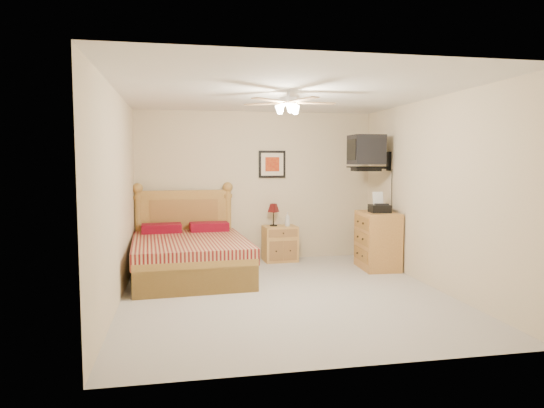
# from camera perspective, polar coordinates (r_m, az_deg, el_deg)

# --- Properties ---
(floor) EXTENTS (4.50, 4.50, 0.00)m
(floor) POSITION_cam_1_polar(r_m,az_deg,el_deg) (6.22, 1.48, -10.50)
(floor) COLOR #AAA399
(floor) RESTS_ON ground
(ceiling) EXTENTS (4.00, 4.50, 0.04)m
(ceiling) POSITION_cam_1_polar(r_m,az_deg,el_deg) (6.06, 1.54, 12.94)
(ceiling) COLOR white
(ceiling) RESTS_ON ground
(wall_back) EXTENTS (4.00, 0.04, 2.50)m
(wall_back) POSITION_cam_1_polar(r_m,az_deg,el_deg) (8.22, -1.87, 2.11)
(wall_back) COLOR beige
(wall_back) RESTS_ON ground
(wall_front) EXTENTS (4.00, 0.04, 2.50)m
(wall_front) POSITION_cam_1_polar(r_m,az_deg,el_deg) (3.85, 8.72, -1.22)
(wall_front) COLOR beige
(wall_front) RESTS_ON ground
(wall_left) EXTENTS (0.04, 4.50, 2.50)m
(wall_left) POSITION_cam_1_polar(r_m,az_deg,el_deg) (5.91, -17.78, 0.75)
(wall_left) COLOR beige
(wall_left) RESTS_ON ground
(wall_right) EXTENTS (0.04, 4.50, 2.50)m
(wall_right) POSITION_cam_1_polar(r_m,az_deg,el_deg) (6.73, 18.38, 1.22)
(wall_right) COLOR beige
(wall_right) RESTS_ON ground
(bed) EXTENTS (1.69, 2.15, 1.33)m
(bed) POSITION_cam_1_polar(r_m,az_deg,el_deg) (7.05, -9.67, -3.21)
(bed) COLOR #A57331
(bed) RESTS_ON ground
(nightstand) EXTENTS (0.56, 0.44, 0.59)m
(nightstand) POSITION_cam_1_polar(r_m,az_deg,el_deg) (8.15, 0.94, -4.67)
(nightstand) COLOR tan
(nightstand) RESTS_ON ground
(table_lamp) EXTENTS (0.21, 0.21, 0.37)m
(table_lamp) POSITION_cam_1_polar(r_m,az_deg,el_deg) (8.11, 0.18, -1.27)
(table_lamp) COLOR #571111
(table_lamp) RESTS_ON nightstand
(lotion_bottle) EXTENTS (0.11, 0.11, 0.23)m
(lotion_bottle) POSITION_cam_1_polar(r_m,az_deg,el_deg) (8.07, 1.83, -1.80)
(lotion_bottle) COLOR silver
(lotion_bottle) RESTS_ON nightstand
(framed_picture) EXTENTS (0.46, 0.04, 0.46)m
(framed_picture) POSITION_cam_1_polar(r_m,az_deg,el_deg) (8.24, 0.01, 4.70)
(framed_picture) COLOR black
(framed_picture) RESTS_ON wall_back
(dresser) EXTENTS (0.56, 0.78, 0.89)m
(dresser) POSITION_cam_1_polar(r_m,az_deg,el_deg) (7.72, 12.32, -4.21)
(dresser) COLOR #9F6331
(dresser) RESTS_ON ground
(fax_machine) EXTENTS (0.32, 0.34, 0.31)m
(fax_machine) POSITION_cam_1_polar(r_m,az_deg,el_deg) (7.59, 12.56, 0.19)
(fax_machine) COLOR black
(fax_machine) RESTS_ON dresser
(magazine_lower) EXTENTS (0.22, 0.28, 0.02)m
(magazine_lower) POSITION_cam_1_polar(r_m,az_deg,el_deg) (7.86, 11.37, -0.68)
(magazine_lower) COLOR beige
(magazine_lower) RESTS_ON dresser
(magazine_upper) EXTENTS (0.18, 0.24, 0.02)m
(magazine_upper) POSITION_cam_1_polar(r_m,az_deg,el_deg) (7.86, 11.46, -0.52)
(magazine_upper) COLOR gray
(magazine_upper) RESTS_ON magazine_lower
(wall_tv) EXTENTS (0.56, 0.46, 0.58)m
(wall_tv) POSITION_cam_1_polar(r_m,az_deg,el_deg) (7.81, 12.05, 5.97)
(wall_tv) COLOR black
(wall_tv) RESTS_ON wall_right
(ceiling_fan) EXTENTS (1.14, 1.14, 0.28)m
(ceiling_fan) POSITION_cam_1_polar(r_m,az_deg,el_deg) (5.84, 1.97, 11.84)
(ceiling_fan) COLOR silver
(ceiling_fan) RESTS_ON ceiling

